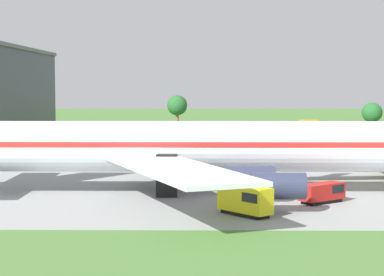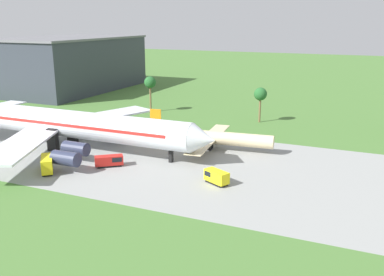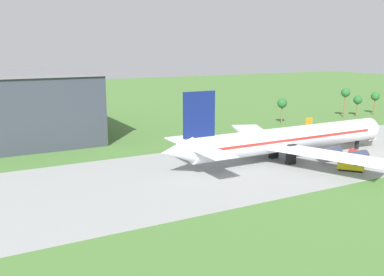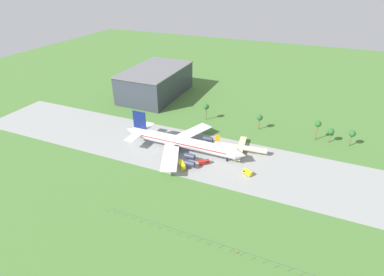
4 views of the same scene
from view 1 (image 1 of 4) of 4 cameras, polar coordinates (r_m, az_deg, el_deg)
The scene contains 3 objects.
jet_airliner at distance 82.76m, azimuth -0.89°, elevation -0.73°, with size 70.12×54.63×18.87m.
baggage_tug at distance 77.39m, azimuth 10.71°, elevation -4.40°, with size 5.54×4.92×2.18m.
fuel_truck at distance 68.80m, azimuth 4.46°, elevation -5.09°, with size 5.42×5.84×2.97m.
Camera 1 is at (-28.98, -82.80, 12.85)m, focal length 65.00 mm.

